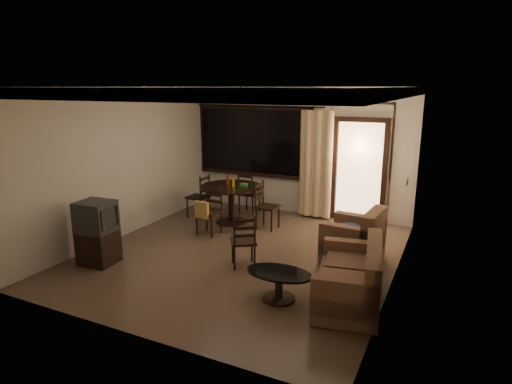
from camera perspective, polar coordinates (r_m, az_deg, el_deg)
The scene contains 12 objects.
ground at distance 7.46m, azimuth -1.84°, elevation -8.20°, with size 5.50×5.50×0.00m, color #7F6651.
room_shell at distance 8.38m, azimuth 7.35°, elevation 7.10°, with size 5.50×6.70×5.50m.
dining_table at distance 8.95m, azimuth -3.31°, elevation -0.22°, with size 1.27×1.27×1.01m.
dining_chair_west at distance 9.48m, azimuth -7.64°, elevation -1.65°, with size 0.43×0.43×0.95m.
dining_chair_east at distance 8.65m, azimuth 1.48°, elevation -3.05°, with size 0.43×0.43×0.95m.
dining_chair_south at distance 8.34m, azimuth -6.32°, elevation -3.64°, with size 0.43×0.49×0.95m.
dining_chair_north at distance 9.69m, azimuth -0.91°, elevation -1.18°, with size 0.43×0.43×0.95m.
tv_cabinet at distance 7.36m, azimuth -20.39°, elevation -5.09°, with size 0.59×0.54×1.04m.
sofa at distance 5.90m, azimuth 12.77°, elevation -11.42°, with size 1.05×1.62×0.81m.
armchair at distance 7.24m, azimuth 13.20°, elevation -6.23°, with size 0.94×0.94×0.87m.
coffee_table at distance 5.87m, azimuth 3.07°, elevation -11.77°, with size 0.91×0.55×0.40m.
side_chair at distance 6.87m, azimuth -1.68°, elevation -7.85°, with size 0.54×0.54×0.89m.
Camera 1 is at (3.20, -6.13, 2.82)m, focal length 30.00 mm.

